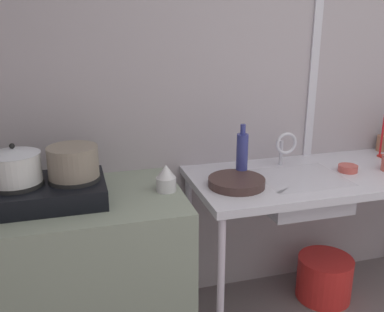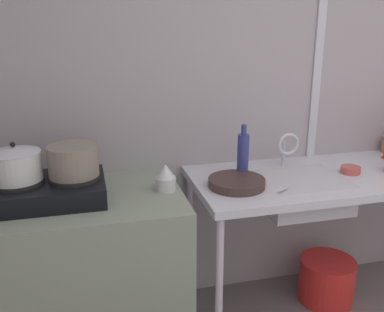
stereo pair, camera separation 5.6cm
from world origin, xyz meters
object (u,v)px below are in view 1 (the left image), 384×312
Objects in this scene: frying_pan at (236,182)px; bucket_on_floor at (325,278)px; stove at (47,191)px; pot_on_left_burner at (14,165)px; pot_on_right_burner at (73,162)px; bottle_by_sink at (242,155)px; utensil_jar at (382,143)px; percolator at (166,178)px; small_bowl_on_drainboard at (348,168)px; sink_basin at (300,191)px; faucet at (285,145)px.

frying_pan is 0.96m from bucket_on_floor.
pot_on_left_burner is at bearing 180.00° from stove.
bottle_by_sink is at bearing 4.23° from pot_on_right_burner.
frying_pan is 0.87× the size of bucket_on_floor.
utensil_jar is at bearing 8.10° from pot_on_right_burner.
stove is 0.97m from bottle_by_sink.
percolator is 0.47× the size of frying_pan.
small_bowl_on_drainboard is at bearing -0.59° from pot_on_left_burner.
frying_pan is (-0.37, -0.03, 0.10)m from sink_basin.
small_bowl_on_drainboard is at bearing -7.69° from bottle_by_sink.
frying_pan reaches higher than sink_basin.
pot_on_left_burner is 1.72× the size of percolator.
pot_on_left_burner is at bearing 178.23° from percolator.
stove is 1.70m from bucket_on_floor.
percolator is at bearing -166.83° from faucet.
small_bowl_on_drainboard reaches higher than bucket_on_floor.
pot_on_left_burner is at bearing 178.86° from sink_basin.
sink_basin is (0.72, -0.01, -0.14)m from percolator.
small_bowl_on_drainboard is (0.29, 0.01, 0.10)m from sink_basin.
percolator is at bearing -168.87° from bottle_by_sink.
bottle_by_sink reaches higher than small_bowl_on_drainboard.
utensil_jar is (1.46, 0.29, -0.01)m from percolator.
stove is 2.02m from utensil_jar.
pot_on_left_burner is 0.25m from pot_on_right_burner.
utensil_jar is at bearing 32.63° from small_bowl_on_drainboard.
sink_basin is 0.80m from utensil_jar.
pot_on_left_burner reaches higher than sink_basin.
percolator is at bearing -168.82° from utensil_jar.
frying_pan reaches higher than small_bowl_on_drainboard.
percolator is (0.55, -0.02, 0.01)m from stove.
sink_basin is 0.67m from bucket_on_floor.
small_bowl_on_drainboard is 0.53m from utensil_jar.
bottle_by_sink is (-0.59, 0.08, 0.10)m from small_bowl_on_drainboard.
frying_pan is 2.71× the size of small_bowl_on_drainboard.
faucet is 0.72× the size of frying_pan.
bucket_on_floor is at bearing -154.17° from utensil_jar.
percolator is at bearing -176.72° from bucket_on_floor.
percolator reaches higher than stove.
bucket_on_floor is at bearing -2.80° from bottle_by_sink.
utensil_jar is (2.13, 0.27, -0.13)m from pot_on_left_burner.
percolator is 1.24m from bucket_on_floor.
frying_pan is at bearing -3.51° from stove.
pot_on_right_burner is 0.44m from percolator.
stove is at bearing 179.37° from small_bowl_on_drainboard.
sink_basin is 1.54× the size of bottle_by_sink.
pot_on_left_burner is 0.52× the size of sink_basin.
pot_on_left_burner is 0.70× the size of bucket_on_floor.
pot_on_left_burner is 1.69m from small_bowl_on_drainboard.
percolator is 1.02m from small_bowl_on_drainboard.
bucket_on_floor is at bearing 8.16° from frying_pan.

